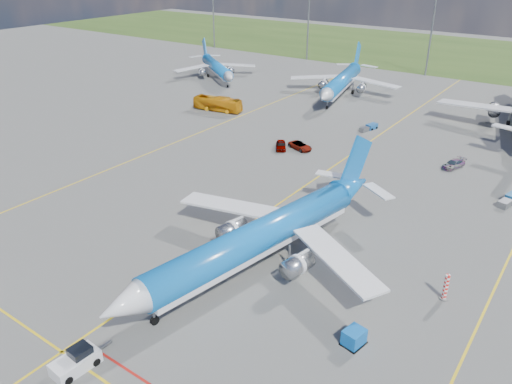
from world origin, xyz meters
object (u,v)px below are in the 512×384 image
Objects in this scene: service_car_c at (454,164)px; baggage_tug_w at (511,199)px; bg_jet_nw at (217,78)px; pushback_tug at (77,361)px; warning_post at (446,287)px; apron_bus at (218,104)px; service_car_a at (281,145)px; uld_container at (354,337)px; bg_jet_nnw at (341,95)px; baggage_tug_c at (369,127)px; service_car_b at (300,146)px; main_airliner at (258,266)px.

service_car_c reaches higher than baggage_tug_w.
bg_jet_nw is 109.97m from pushback_tug.
warning_post is 0.26× the size of apron_bus.
baggage_tug_w is at bearing -109.16° from apron_bus.
bg_jet_nw reaches higher than service_car_a.
bg_jet_nw reaches higher than uld_container.
bg_jet_nnw reaches higher than warning_post.
apron_bus is at bearing 120.51° from service_car_a.
baggage_tug_c is at bearing 123.33° from uld_container.
bg_jet_nw is at bearing 107.36° from service_car_a.
service_car_b reaches higher than baggage_tug_c.
warning_post is 27.92m from baggage_tug_w.
service_car_b reaches higher than baggage_tug_w.
warning_post is 0.61× the size of baggage_tug_c.
baggage_tug_c is at bearing 171.80° from service_car_c.
bg_jet_nnw is (-45.88, 67.32, -1.50)m from warning_post.
warning_post is 0.08× the size of bg_jet_nnw.
uld_container is 0.17× the size of apron_bus.
uld_container is at bearing -83.14° from service_car_a.
service_car_a is (45.55, -36.90, 0.75)m from bg_jet_nw.
bg_jet_nw is 91.70m from baggage_tug_w.
service_car_b and service_car_c have the same top height.
main_airliner is 62.76m from apron_bus.
service_car_c is 0.97× the size of baggage_tug_c.
uld_container is at bearing -112.49° from warning_post.
bg_jet_nnw is at bearing 152.96° from baggage_tug_w.
uld_container is at bearing -75.40° from bg_jet_nnw.
apron_bus is (-62.63, 38.97, 0.11)m from warning_post.
uld_container is (41.07, -78.95, 0.79)m from bg_jet_nnw.
baggage_tug_c is (-5.83, 74.83, -0.29)m from pushback_tug.
service_car_a is 21.44m from baggage_tug_c.
main_airliner is 44.00m from service_car_c.
bg_jet_nnw reaches higher than service_car_c.
pushback_tug is 1.31× the size of service_car_a.
bg_jet_nnw reaches higher than uld_container.
uld_container is 39.95m from baggage_tug_w.
bg_jet_nw is 6.22× the size of baggage_tug_w.
baggage_tug_w is at bearing 70.64° from pushback_tug.
service_car_b is at bearing -86.77° from bg_jet_nnw.
baggage_tug_c is (8.67, 19.60, -0.25)m from service_car_a.
service_car_b is 0.91× the size of baggage_tug_w.
bg_jet_nnw reaches higher than bg_jet_nw.
warning_post reaches higher than pushback_tug.
main_airliner is 39.99m from baggage_tug_w.
service_car_c is (28.36, 9.48, -0.07)m from service_car_a.
service_car_a is at bearing -165.58° from baggage_tug_w.
service_car_b is (48.50, -34.97, 0.69)m from bg_jet_nw.
service_car_b is at bearing 140.34° from warning_post.
bg_jet_nw is (-83.26, 63.79, -1.50)m from warning_post.
pushback_tug is at bearing -89.55° from bg_jet_nnw.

